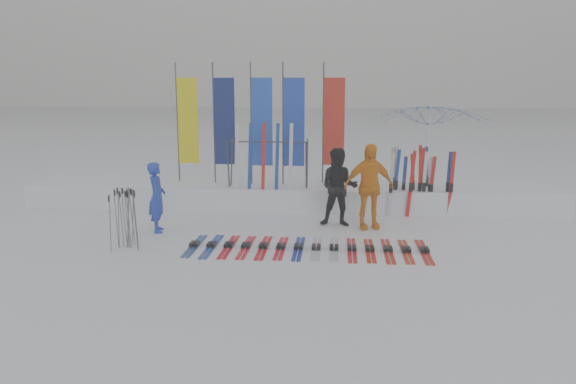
# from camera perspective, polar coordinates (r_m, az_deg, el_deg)

# --- Properties ---
(ground) EXTENTS (120.00, 120.00, 0.00)m
(ground) POSITION_cam_1_polar(r_m,az_deg,el_deg) (10.66, -1.84, -6.95)
(ground) COLOR white
(ground) RESTS_ON ground
(snow_bank) EXTENTS (14.00, 1.60, 0.60)m
(snow_bank) POSITION_cam_1_polar(r_m,az_deg,el_deg) (15.01, 0.24, -0.37)
(snow_bank) COLOR white
(snow_bank) RESTS_ON ground
(person_blue) EXTENTS (0.52, 0.65, 1.57)m
(person_blue) POSITION_cam_1_polar(r_m,az_deg,el_deg) (12.78, -13.18, -0.52)
(person_blue) COLOR #1F38B8
(person_blue) RESTS_ON ground
(person_black) EXTENTS (0.93, 0.75, 1.81)m
(person_black) POSITION_cam_1_polar(r_m,az_deg,el_deg) (12.98, 5.20, 0.47)
(person_black) COLOR black
(person_black) RESTS_ON ground
(person_yellow) EXTENTS (1.22, 0.74, 1.95)m
(person_yellow) POSITION_cam_1_polar(r_m,az_deg,el_deg) (12.82, 8.21, 0.57)
(person_yellow) COLOR orange
(person_yellow) RESTS_ON ground
(tent_canopy) EXTENTS (3.94, 3.98, 2.82)m
(tent_canopy) POSITION_cam_1_polar(r_m,az_deg,el_deg) (15.33, 14.12, 3.74)
(tent_canopy) COLOR white
(tent_canopy) RESTS_ON ground
(ski_row) EXTENTS (4.79, 1.69, 0.07)m
(ski_row) POSITION_cam_1_polar(r_m,az_deg,el_deg) (11.33, 2.01, -5.65)
(ski_row) COLOR navy
(ski_row) RESTS_ON ground
(pole_cluster) EXTENTS (0.56, 0.81, 1.26)m
(pole_cluster) POSITION_cam_1_polar(r_m,az_deg,el_deg) (11.76, -16.13, -2.61)
(pole_cluster) COLOR #595B60
(pole_cluster) RESTS_ON ground
(feather_flags) EXTENTS (4.53, 0.30, 3.20)m
(feather_flags) POSITION_cam_1_polar(r_m,az_deg,el_deg) (15.02, -2.98, 7.12)
(feather_flags) COLOR #383A3F
(feather_flags) RESTS_ON ground
(ski_rack) EXTENTS (2.04, 0.80, 1.23)m
(ski_rack) POSITION_cam_1_polar(r_m,az_deg,el_deg) (14.49, -2.04, 3.55)
(ski_rack) COLOR #383A3F
(ski_rack) RESTS_ON ground
(upright_skis) EXTENTS (1.56, 1.13, 1.69)m
(upright_skis) POSITION_cam_1_polar(r_m,az_deg,el_deg) (14.58, 12.86, 0.99)
(upright_skis) COLOR red
(upright_skis) RESTS_ON ground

